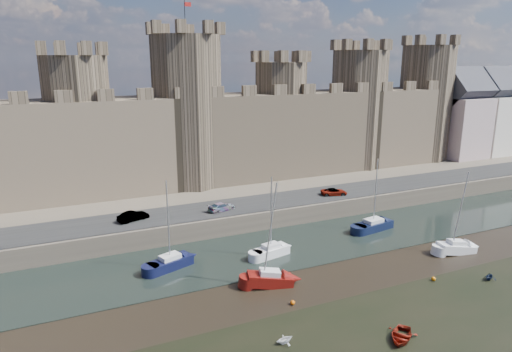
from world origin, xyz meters
The scene contains 18 objects.
water_channel centered at (0.00, 24.00, 0.04)m, with size 160.00×12.00×0.08m, color black.
quay centered at (0.00, 60.00, 1.25)m, with size 160.00×60.00×2.50m, color #4C443A.
road centered at (0.00, 34.00, 2.55)m, with size 160.00×7.00×0.10m, color black.
castle centered at (-0.64, 48.00, 11.67)m, with size 108.50×11.00×29.00m.
townhouses centered at (71.50, 46.00, 10.59)m, with size 35.50×9.05×18.13m.
car_1 centered at (-9.50, 33.81, 3.13)m, with size 1.34×3.85×1.27m, color gray.
car_2 centered at (1.86, 33.02, 3.06)m, with size 1.56×3.84×1.11m, color gray.
car_3 centered at (19.38, 32.91, 3.04)m, with size 1.78×3.85×1.07m, color gray.
sailboat_1 centered at (-7.34, 23.98, 0.78)m, with size 5.26×3.45×9.83m.
sailboat_2 centered at (3.97, 22.38, 0.77)m, with size 4.61×2.56×9.40m.
sailboat_3 centered at (19.98, 24.32, 0.75)m, with size 5.75×2.96×9.61m.
sailboat_4 centered at (0.85, 16.18, 0.78)m, with size 4.88×2.91×10.70m.
sailboat_5 centered at (24.22, 14.49, 0.71)m, with size 4.76×2.48×9.77m.
dinghy_3 centered at (-2.26, 7.03, 0.38)m, with size 1.24×0.76×1.44m, color white.
dinghy_4 centered at (6.61, 3.64, 0.34)m, with size 2.36×0.68×3.31m, color maroon.
dinghy_7 centered at (21.98, 8.06, 0.37)m, with size 1.20×0.73×1.39m, color black.
buoy_1 centered at (1.19, 12.00, 0.22)m, with size 0.45×0.45×0.45m, color orange.
buoy_3 centered at (16.61, 10.25, 0.22)m, with size 0.44×0.44×0.44m, color orange.
Camera 1 is at (-17.31, -21.19, 22.11)m, focal length 32.00 mm.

